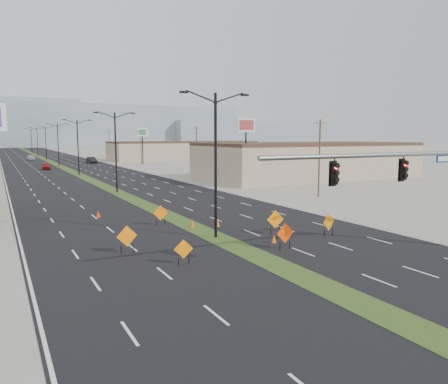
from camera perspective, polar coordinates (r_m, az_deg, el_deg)
name	(u,v)px	position (r m, az deg, el deg)	size (l,w,h in m)	color
ground	(332,291)	(21.26, 13.90, -12.43)	(600.00, 600.00, 0.00)	gray
road_surface	(57,165)	(115.88, -20.98, 3.33)	(25.00, 400.00, 0.02)	black
median_strip	(57,165)	(115.88, -20.98, 3.33)	(2.00, 400.00, 0.04)	#2F4B1A
building_se_near	(307,161)	(76.51, 10.74, 3.94)	(36.00, 18.00, 5.50)	tan
building_se_far	(184,151)	(135.13, -5.28, 5.35)	(44.00, 16.00, 5.00)	tan
mesa_center	(81,126)	(319.45, -18.20, 8.21)	(220.00, 50.00, 28.00)	gray
mesa_east	(261,134)	(361.06, 4.79, 7.61)	(160.00, 50.00, 18.00)	gray
signal_mast	(425,176)	(27.81, 24.76, 1.87)	(16.30, 0.60, 8.00)	slate
streetlight_0	(216,161)	(30.09, -1.11, 4.11)	(5.15, 0.24, 10.02)	black
streetlight_1	(116,150)	(56.52, -13.96, 5.40)	(5.15, 0.24, 10.02)	black
streetlight_2	(78,145)	(83.97, -18.54, 5.80)	(5.15, 0.24, 10.02)	black
streetlight_3	(58,143)	(111.70, -20.86, 5.99)	(5.15, 0.24, 10.02)	black
streetlight_4	(46,142)	(139.53, -22.25, 6.10)	(5.15, 0.24, 10.02)	black
streetlight_5	(37,141)	(167.42, -23.19, 6.17)	(5.15, 0.24, 10.02)	black
streetlight_6	(31,140)	(195.35, -23.85, 6.22)	(5.15, 0.24, 10.02)	black
utility_pole_0	(319,157)	(52.09, 12.35, 4.48)	(1.60, 0.20, 9.00)	#4C3823
utility_pole_1	(197,149)	(82.03, -3.61, 5.62)	(1.60, 0.20, 9.00)	#4C3823
utility_pole_2	(141,145)	(114.87, -10.78, 5.99)	(1.60, 0.20, 9.00)	#4C3823
utility_pole_3	(109,143)	(148.70, -14.74, 6.16)	(1.60, 0.20, 9.00)	#4C3823
car_left	(46,166)	(100.43, -22.19, 3.12)	(1.62, 4.02, 1.37)	maroon
car_mid	(92,160)	(120.20, -16.92, 4.02)	(1.73, 4.96, 1.63)	black
car_far	(31,158)	(140.71, -23.92, 4.10)	(2.02, 4.97, 1.44)	#A0A4A9
construction_sign_0	(127,237)	(27.27, -12.56, -5.76)	(1.29, 0.13, 1.72)	orange
construction_sign_1	(184,250)	(24.48, -5.31, -7.56)	(1.06, 0.27, 1.43)	orange
construction_sign_2	(160,214)	(35.22, -8.30, -2.81)	(1.22, 0.11, 1.62)	orange
construction_sign_3	(285,234)	(27.79, 7.98, -5.46)	(1.27, 0.08, 1.69)	#F34105
construction_sign_4	(275,220)	(31.92, 6.72, -3.67)	(1.33, 0.19, 1.77)	orange
construction_sign_5	(329,223)	(31.89, 13.53, -3.90)	(1.26, 0.38, 1.72)	orange
cone_0	(274,239)	(29.50, 6.54, -6.12)	(0.33, 0.33, 0.55)	#F35E05
cone_1	(192,223)	(34.24, -4.17, -4.12)	(0.39, 0.39, 0.65)	#F74205
cone_2	(218,223)	(34.48, -0.83, -4.10)	(0.33, 0.33, 0.56)	#E85B04
cone_3	(98,214)	(39.92, -16.11, -2.78)	(0.36, 0.36, 0.60)	#FF3505
pole_sign_east_near	(246,130)	(67.28, 2.89, 8.12)	(3.22, 0.54, 9.83)	black
pole_sign_east_far	(142,135)	(111.85, -10.62, 7.32)	(2.92, 1.17, 9.02)	black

